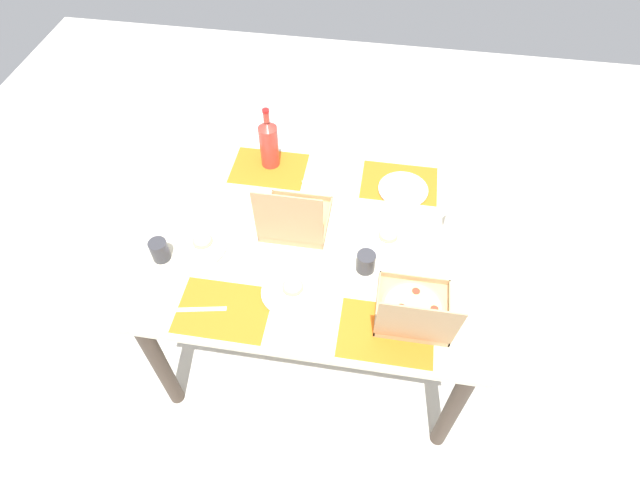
{
  "coord_description": "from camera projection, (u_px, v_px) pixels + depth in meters",
  "views": [
    {
      "loc": [
        -0.22,
        1.39,
        2.51
      ],
      "look_at": [
        0.0,
        0.0,
        0.78
      ],
      "focal_mm": 28.77,
      "sensor_mm": 36.0,
      "label": 1
    }
  ],
  "objects": [
    {
      "name": "condiment_bowl",
      "position": [
        307.0,
        331.0,
        1.93
      ],
      "size": [
        0.07,
        0.07,
        0.04
      ],
      "primitive_type": "cylinder",
      "color": "white",
      "rests_on": "dining_table"
    },
    {
      "name": "placemat_far_left",
      "position": [
        386.0,
        333.0,
        1.94
      ],
      "size": [
        0.36,
        0.26,
        0.0
      ],
      "primitive_type": "cube",
      "color": "orange",
      "rests_on": "dining_table"
    },
    {
      "name": "knife_by_near_right",
      "position": [
        323.0,
        179.0,
        2.46
      ],
      "size": [
        0.2,
        0.1,
        0.0
      ],
      "primitive_type": "cube",
      "rotation": [
        0.0,
        0.0,
        0.39
      ],
      "color": "#B7B7BC",
      "rests_on": "dining_table"
    },
    {
      "name": "ground_plane",
      "position": [
        320.0,
        328.0,
        2.83
      ],
      "size": [
        6.0,
        6.0,
        0.0
      ],
      "primitive_type": "plane",
      "color": "beige"
    },
    {
      "name": "pizza_box_corner_right",
      "position": [
        414.0,
        312.0,
        1.94
      ],
      "size": [
        0.28,
        0.33,
        0.32
      ],
      "color": "tan",
      "rests_on": "dining_table"
    },
    {
      "name": "knife_by_near_left",
      "position": [
        210.0,
        192.0,
        2.41
      ],
      "size": [
        0.04,
        0.21,
        0.0
      ],
      "primitive_type": "cube",
      "rotation": [
        0.0,
        0.0,
        4.59
      ],
      "color": "#B7B7BC",
      "rests_on": "dining_table"
    },
    {
      "name": "cup_clear_left",
      "position": [
        453.0,
        221.0,
        2.23
      ],
      "size": [
        0.07,
        0.07,
        0.1
      ],
      "primitive_type": "cylinder",
      "color": "silver",
      "rests_on": "dining_table"
    },
    {
      "name": "knife_by_far_right",
      "position": [
        200.0,
        309.0,
        2.0
      ],
      "size": [
        0.21,
        0.06,
        0.0
      ],
      "primitive_type": "cube",
      "rotation": [
        0.0,
        0.0,
        3.33
      ],
      "color": "#B7B7BC",
      "rests_on": "dining_table"
    },
    {
      "name": "placemat_near_right",
      "position": [
        269.0,
        168.0,
        2.51
      ],
      "size": [
        0.36,
        0.26,
        0.0
      ],
      "primitive_type": "cube",
      "color": "orange",
      "rests_on": "dining_table"
    },
    {
      "name": "plate_near_left",
      "position": [
        289.0,
        292.0,
        2.05
      ],
      "size": [
        0.22,
        0.22,
        0.03
      ],
      "color": "white",
      "rests_on": "dining_table"
    },
    {
      "name": "pizza_box_edge_far",
      "position": [
        295.0,
        219.0,
        2.24
      ],
      "size": [
        0.29,
        0.3,
        0.32
      ],
      "color": "tan",
      "rests_on": "dining_table"
    },
    {
      "name": "plate_near_right",
      "position": [
        201.0,
        247.0,
        2.19
      ],
      "size": [
        0.22,
        0.22,
        0.03
      ],
      "color": "white",
      "rests_on": "dining_table"
    },
    {
      "name": "placemat_far_right",
      "position": [
        223.0,
        310.0,
        2.01
      ],
      "size": [
        0.36,
        0.26,
        0.0
      ],
      "primitive_type": "cube",
      "color": "orange",
      "rests_on": "dining_table"
    },
    {
      "name": "cup_clear_right",
      "position": [
        366.0,
        262.0,
        2.1
      ],
      "size": [
        0.08,
        0.08,
        0.09
      ],
      "primitive_type": "cylinder",
      "color": "#333338",
      "rests_on": "dining_table"
    },
    {
      "name": "soda_bottle",
      "position": [
        269.0,
        143.0,
        2.43
      ],
      "size": [
        0.09,
        0.09,
        0.32
      ],
      "color": "#B2382D",
      "rests_on": "dining_table"
    },
    {
      "name": "plate_far_right",
      "position": [
        384.0,
        240.0,
        2.22
      ],
      "size": [
        0.21,
        0.21,
        0.03
      ],
      "color": "white",
      "rests_on": "dining_table"
    },
    {
      "name": "placemat_near_left",
      "position": [
        399.0,
        183.0,
        2.45
      ],
      "size": [
        0.36,
        0.26,
        0.0
      ],
      "primitive_type": "cube",
      "color": "orange",
      "rests_on": "dining_table"
    },
    {
      "name": "dining_table",
      "position": [
        320.0,
        255.0,
        2.31
      ],
      "size": [
        1.42,
        1.12,
        0.78
      ],
      "color": "#3F3328",
      "rests_on": "ground_plane"
    },
    {
      "name": "cup_dark",
      "position": [
        160.0,
        250.0,
        2.13
      ],
      "size": [
        0.08,
        0.08,
        0.1
      ],
      "primitive_type": "cylinder",
      "color": "#333338",
      "rests_on": "dining_table"
    },
    {
      "name": "plate_far_left",
      "position": [
        403.0,
        190.0,
        2.41
      ],
      "size": [
        0.23,
        0.23,
        0.02
      ],
      "color": "white",
      "rests_on": "dining_table"
    }
  ]
}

